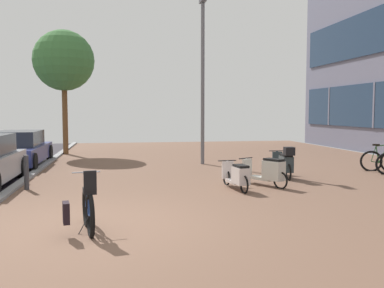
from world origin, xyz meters
The scene contains 10 objects.
ground centered at (1.43, 0.00, -0.02)m, with size 21.00×40.00×0.13m.
bicycle_foreground centered at (-0.25, -0.34, 0.40)m, with size 0.59×1.41×1.11m.
bicycle_rack_05 centered at (9.02, 5.29, 0.35)m, with size 1.27×0.61×1.00m.
scooter_near centered at (4.24, 3.22, 0.40)m, with size 0.99×1.61×0.79m.
scooter_mid centered at (5.25, 4.52, 0.45)m, with size 0.55×1.81×1.00m.
scooter_far centered at (3.29, 2.84, 0.36)m, with size 0.55×1.67×0.71m.
parked_car_far centered at (-3.40, 9.04, 0.60)m, with size 1.91×4.42×1.29m.
lamp_post centered at (3.47, 8.27, 3.45)m, with size 0.20×0.52×6.26m.
street_tree centered at (-2.16, 13.11, 4.36)m, with size 2.82×2.82×5.79m.
bollard_far centered at (-2.05, 3.84, 0.45)m, with size 0.12×0.12×0.89m.
Camera 1 is at (0.29, -7.48, 2.01)m, focal length 39.38 mm.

